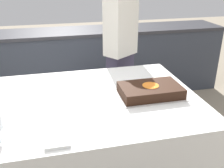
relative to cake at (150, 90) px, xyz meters
The scene contains 6 objects.
back_counter 1.85m from the cake, 108.28° to the left, with size 4.40×0.58×0.92m.
dining_table 0.71m from the cake, behind, with size 1.85×1.20×0.77m.
cake is the anchor object (origin of this frame).
side_plate_near_cake 0.31m from the cake, 108.38° to the left, with size 0.20×0.20×0.00m.
utensil_pile 0.85m from the cake, 147.10° to the right, with size 0.14×0.09×0.02m.
person_cutting_cake 0.87m from the cake, 90.00° to the left, with size 0.38×0.35×1.60m.
Camera 1 is at (-0.13, -1.72, 1.66)m, focal length 42.00 mm.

